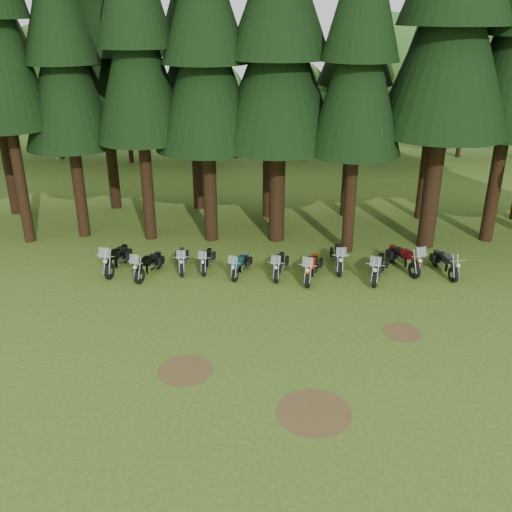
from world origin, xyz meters
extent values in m
plane|color=#375716|center=(0.00, 0.00, 0.00)|extent=(120.00, 120.00, 0.00)
cylinder|color=black|center=(-12.29, 8.98, 3.39)|extent=(0.52, 0.52, 6.77)
cylinder|color=black|center=(-9.78, 9.82, 2.76)|extent=(0.58, 0.58, 5.53)
cone|color=black|center=(-9.78, 9.82, 8.06)|extent=(4.32, 4.32, 6.91)
cylinder|color=black|center=(-6.29, 9.51, 2.99)|extent=(0.58, 0.58, 5.99)
cone|color=black|center=(-6.29, 9.51, 8.73)|extent=(4.32, 4.32, 7.49)
cylinder|color=black|center=(-3.21, 9.40, 2.78)|extent=(0.66, 0.66, 5.57)
cone|color=black|center=(-3.21, 9.40, 8.12)|extent=(4.95, 4.95, 6.96)
cylinder|color=black|center=(0.07, 9.44, 2.85)|extent=(0.77, 0.77, 5.70)
cone|color=black|center=(0.07, 9.44, 8.31)|extent=(5.81, 5.81, 7.12)
cylinder|color=black|center=(3.43, 8.02, 2.85)|extent=(0.55, 0.55, 5.71)
cone|color=black|center=(3.43, 8.02, 8.32)|extent=(4.15, 4.15, 7.14)
cylinder|color=black|center=(7.37, 8.76, 3.31)|extent=(0.80, 0.80, 6.62)
cone|color=black|center=(7.37, 8.76, 9.65)|extent=(5.98, 5.98, 8.27)
cylinder|color=black|center=(10.62, 9.61, 3.17)|extent=(0.64, 0.64, 6.35)
cylinder|color=black|center=(-14.68, 13.25, 2.93)|extent=(0.67, 0.67, 5.87)
cylinder|color=black|center=(-9.26, 14.35, 2.76)|extent=(0.60, 0.60, 5.53)
cone|color=black|center=(-9.26, 14.35, 8.06)|extent=(4.52, 4.52, 6.91)
cylinder|color=black|center=(-4.38, 14.40, 2.78)|extent=(0.65, 0.65, 5.55)
cone|color=black|center=(-4.38, 14.40, 8.10)|extent=(4.85, 4.85, 6.94)
cylinder|color=black|center=(-0.37, 12.94, 2.76)|extent=(0.58, 0.58, 5.52)
cone|color=black|center=(-0.37, 12.94, 8.05)|extent=(4.35, 4.35, 6.90)
cylinder|color=black|center=(4.04, 13.25, 2.35)|extent=(0.66, 0.66, 4.70)
cone|color=black|center=(4.04, 13.25, 6.85)|extent=(4.94, 4.94, 5.87)
cone|color=black|center=(4.04, 13.25, 9.62)|extent=(3.95, 3.95, 4.96)
cylinder|color=black|center=(8.07, 12.86, 2.78)|extent=(0.53, 0.53, 5.56)
cone|color=black|center=(8.07, 12.86, 8.11)|extent=(3.94, 3.94, 6.95)
cylinder|color=black|center=(-16.34, 26.00, 1.65)|extent=(0.36, 0.36, 3.29)
sphere|color=#2A5A1E|center=(-16.34, 26.00, 6.04)|extent=(7.69, 7.69, 7.69)
sphere|color=#2A5A1E|center=(-15.02, 25.12, 5.27)|extent=(5.49, 5.49, 5.49)
cylinder|color=black|center=(-10.73, 24.98, 1.40)|extent=(0.36, 0.36, 2.80)
sphere|color=#2A5A1E|center=(-10.73, 24.98, 5.13)|extent=(6.53, 6.53, 6.53)
sphere|color=#2A5A1E|center=(-9.61, 24.23, 4.48)|extent=(4.67, 4.67, 4.67)
cylinder|color=black|center=(-4.99, 25.31, 1.27)|extent=(0.36, 0.36, 2.55)
sphere|color=#2A5A1E|center=(-4.99, 25.31, 4.67)|extent=(5.95, 5.95, 5.95)
sphere|color=#2A5A1E|center=(-3.97, 24.63, 4.08)|extent=(4.25, 4.25, 4.25)
cylinder|color=black|center=(1.32, 26.50, 1.23)|extent=(0.36, 0.36, 2.47)
sphere|color=#2A5A1E|center=(1.32, 26.50, 4.53)|extent=(5.76, 5.76, 5.76)
sphere|color=#2A5A1E|center=(2.30, 25.84, 3.95)|extent=(4.12, 4.12, 4.12)
cylinder|color=black|center=(7.92, 25.96, 1.76)|extent=(0.36, 0.36, 3.52)
sphere|color=#2A5A1E|center=(7.92, 25.96, 6.45)|extent=(8.21, 8.21, 8.21)
sphere|color=#2A5A1E|center=(9.33, 25.02, 5.63)|extent=(5.87, 5.87, 5.87)
cylinder|color=black|center=(14.54, 27.22, 1.47)|extent=(0.36, 0.36, 2.94)
sphere|color=#2A5A1E|center=(14.54, 27.22, 5.39)|extent=(6.86, 6.86, 6.86)
sphere|color=#2A5A1E|center=(15.72, 26.43, 4.70)|extent=(4.90, 4.90, 4.90)
cylinder|color=#4C3D1E|center=(-3.00, -2.00, 0.01)|extent=(1.80, 1.80, 0.01)
cylinder|color=#4C3D1E|center=(4.50, 0.50, 0.01)|extent=(1.40, 1.40, 0.01)
cylinder|color=#4C3D1E|center=(1.00, -4.00, 0.01)|extent=(2.20, 2.20, 0.01)
cylinder|color=black|center=(-7.17, 4.73, 0.37)|extent=(0.27, 0.75, 0.73)
cylinder|color=black|center=(-6.90, 6.42, 0.37)|extent=(0.27, 0.75, 0.73)
cube|color=silver|center=(-7.02, 5.63, 0.47)|extent=(0.43, 0.81, 0.38)
cube|color=black|center=(-7.06, 5.38, 0.87)|extent=(0.42, 0.65, 0.27)
cube|color=black|center=(-6.99, 5.88, 0.82)|extent=(0.42, 0.65, 0.13)
cube|color=silver|center=(-7.22, 4.40, 1.35)|extent=(0.48, 0.21, 0.44)
cylinder|color=black|center=(-5.78, 4.30, 0.34)|extent=(0.35, 0.68, 0.67)
cylinder|color=black|center=(-5.27, 5.79, 0.34)|extent=(0.35, 0.68, 0.67)
cube|color=silver|center=(-5.51, 5.09, 0.43)|extent=(0.50, 0.76, 0.35)
cube|color=black|center=(-5.58, 4.87, 0.79)|extent=(0.47, 0.63, 0.24)
cube|color=black|center=(-5.43, 5.31, 0.75)|extent=(0.47, 0.63, 0.12)
cube|color=silver|center=(-5.87, 4.01, 1.24)|extent=(0.44, 0.26, 0.40)
cylinder|color=black|center=(-4.09, 5.03, 0.31)|extent=(0.21, 0.63, 0.62)
cylinder|color=black|center=(-4.28, 6.47, 0.31)|extent=(0.21, 0.63, 0.62)
cube|color=silver|center=(-4.19, 5.80, 0.39)|extent=(0.35, 0.69, 0.32)
cube|color=#232429|center=(-4.16, 5.58, 0.73)|extent=(0.35, 0.55, 0.23)
cube|color=black|center=(-4.22, 6.01, 0.69)|extent=(0.35, 0.55, 0.11)
cube|color=silver|center=(-4.05, 4.75, 1.14)|extent=(0.41, 0.17, 0.37)
cylinder|color=black|center=(-3.13, 5.11, 0.29)|extent=(0.17, 0.59, 0.58)
cylinder|color=black|center=(-3.03, 6.48, 0.29)|extent=(0.17, 0.59, 0.58)
cube|color=silver|center=(-3.07, 5.84, 0.37)|extent=(0.29, 0.64, 0.30)
cube|color=black|center=(-3.09, 5.64, 0.69)|extent=(0.30, 0.51, 0.21)
cube|color=black|center=(-3.06, 6.05, 0.66)|extent=(0.30, 0.51, 0.11)
cube|color=silver|center=(-3.15, 4.85, 1.08)|extent=(0.38, 0.14, 0.35)
cylinder|color=black|center=(-1.75, 4.58, 0.30)|extent=(0.30, 0.61, 0.60)
cylinder|color=black|center=(-1.34, 5.92, 0.30)|extent=(0.30, 0.61, 0.60)
cube|color=silver|center=(-1.53, 5.29, 0.38)|extent=(0.43, 0.68, 0.31)
cube|color=#125061|center=(-1.59, 5.10, 0.71)|extent=(0.41, 0.56, 0.22)
cube|color=black|center=(-1.47, 5.49, 0.67)|extent=(0.41, 0.56, 0.11)
cube|color=silver|center=(-1.83, 4.32, 1.11)|extent=(0.40, 0.22, 0.36)
cylinder|color=black|center=(0.02, 4.49, 0.32)|extent=(0.24, 0.65, 0.64)
cylinder|color=black|center=(0.27, 5.97, 0.32)|extent=(0.24, 0.65, 0.64)
cube|color=silver|center=(0.15, 5.27, 0.41)|extent=(0.38, 0.71, 0.33)
cube|color=black|center=(0.11, 5.06, 0.75)|extent=(0.37, 0.57, 0.23)
cube|color=black|center=(0.19, 5.49, 0.71)|extent=(0.37, 0.57, 0.12)
cube|color=silver|center=(-0.03, 4.20, 1.18)|extent=(0.42, 0.19, 0.38)
cylinder|color=black|center=(1.33, 4.06, 0.35)|extent=(0.31, 0.72, 0.70)
cylinder|color=black|center=(1.73, 5.65, 0.35)|extent=(0.31, 0.72, 0.70)
cube|color=silver|center=(1.54, 4.91, 0.45)|extent=(0.47, 0.79, 0.36)
cube|color=red|center=(1.48, 4.67, 0.83)|extent=(0.45, 0.64, 0.25)
cube|color=black|center=(1.60, 5.15, 0.78)|extent=(0.45, 0.64, 0.13)
cube|color=silver|center=(1.25, 3.75, 1.29)|extent=(0.46, 0.24, 0.42)
cylinder|color=black|center=(2.76, 5.19, 0.34)|extent=(0.18, 0.69, 0.68)
cylinder|color=black|center=(2.83, 6.79, 0.34)|extent=(0.18, 0.69, 0.68)
cube|color=silver|center=(2.80, 6.04, 0.44)|extent=(0.32, 0.74, 0.35)
cube|color=black|center=(2.79, 5.80, 0.81)|extent=(0.34, 0.58, 0.25)
cube|color=black|center=(2.81, 6.28, 0.77)|extent=(0.34, 0.58, 0.12)
cube|color=silver|center=(2.75, 4.88, 1.27)|extent=(0.44, 0.15, 0.41)
cylinder|color=black|center=(4.12, 4.16, 0.35)|extent=(0.36, 0.71, 0.70)
cylinder|color=black|center=(4.64, 5.73, 0.35)|extent=(0.36, 0.71, 0.70)
cube|color=silver|center=(4.39, 4.99, 0.45)|extent=(0.52, 0.80, 0.36)
cube|color=black|center=(4.32, 4.76, 0.83)|extent=(0.49, 0.66, 0.26)
cube|color=black|center=(4.47, 5.23, 0.79)|extent=(0.49, 0.66, 0.13)
cube|color=silver|center=(4.02, 3.85, 1.30)|extent=(0.47, 0.27, 0.42)
cylinder|color=black|center=(5.96, 5.07, 0.36)|extent=(0.41, 0.73, 0.73)
cylinder|color=black|center=(5.34, 6.66, 0.36)|extent=(0.41, 0.73, 0.73)
cube|color=silver|center=(5.63, 5.91, 0.46)|extent=(0.57, 0.83, 0.37)
cube|color=#5B0B11|center=(5.73, 5.68, 0.86)|extent=(0.53, 0.68, 0.26)
cube|color=black|center=(5.54, 6.15, 0.82)|extent=(0.53, 0.68, 0.13)
cube|color=silver|center=(6.08, 4.76, 1.34)|extent=(0.48, 0.30, 0.44)
cylinder|color=black|center=(7.53, 4.73, 0.34)|extent=(0.27, 0.69, 0.68)
cylinder|color=black|center=(7.24, 6.29, 0.34)|extent=(0.27, 0.69, 0.68)
cube|color=silver|center=(7.38, 5.56, 0.43)|extent=(0.42, 0.76, 0.35)
cube|color=black|center=(7.42, 5.33, 0.80)|extent=(0.41, 0.61, 0.25)
cube|color=black|center=(7.33, 5.79, 0.76)|extent=(0.41, 0.61, 0.12)
camera|label=1|loc=(-0.40, -17.32, 10.72)|focal=40.00mm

